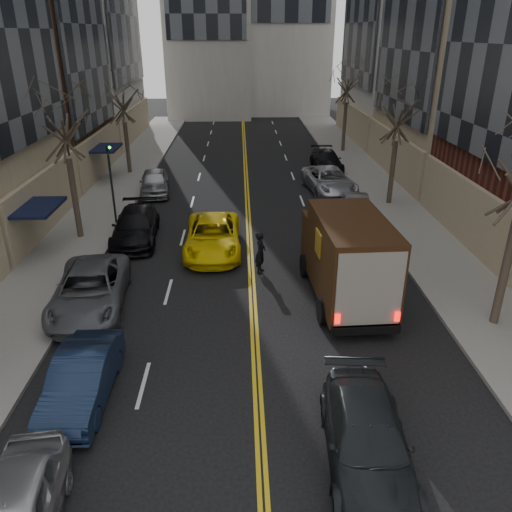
% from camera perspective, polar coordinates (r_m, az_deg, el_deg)
% --- Properties ---
extents(sidewalk_left, '(4.00, 66.00, 0.15)m').
position_cam_1_polar(sidewalk_left, '(34.00, -16.47, 6.50)').
color(sidewalk_left, slate).
rests_on(sidewalk_left, ground).
extents(sidewalk_right, '(4.00, 66.00, 0.15)m').
position_cam_1_polar(sidewalk_right, '(34.23, 14.33, 6.87)').
color(sidewalk_right, slate).
rests_on(sidewalk_right, ground).
extents(tree_lf_mid, '(3.20, 3.20, 8.91)m').
position_cam_1_polar(tree_lf_mid, '(26.01, -21.40, 15.44)').
color(tree_lf_mid, '#382D23').
rests_on(tree_lf_mid, sidewalk_left).
extents(tree_lf_far, '(3.20, 3.20, 8.12)m').
position_cam_1_polar(tree_lf_far, '(38.53, -15.13, 17.75)').
color(tree_lf_far, '#382D23').
rests_on(tree_lf_far, sidewalk_left).
extents(tree_rt_mid, '(3.20, 3.20, 8.32)m').
position_cam_1_polar(tree_rt_mid, '(31.05, 16.14, 16.51)').
color(tree_rt_mid, '#382D23').
rests_on(tree_rt_mid, sidewalk_right).
extents(tree_rt_far, '(3.20, 3.20, 9.11)m').
position_cam_1_polar(tree_rt_far, '(45.47, 10.50, 19.94)').
color(tree_rt_far, '#382D23').
rests_on(tree_rt_far, sidewalk_right).
extents(traffic_signal, '(0.29, 0.26, 4.70)m').
position_cam_1_polar(traffic_signal, '(28.20, -16.27, 8.81)').
color(traffic_signal, black).
rests_on(traffic_signal, sidewalk_left).
extents(ups_truck, '(2.95, 6.71, 3.62)m').
position_cam_1_polar(ups_truck, '(19.77, 10.28, -0.19)').
color(ups_truck, black).
rests_on(ups_truck, ground).
extents(observer_sedan, '(2.37, 5.14, 1.45)m').
position_cam_1_polar(observer_sedan, '(13.33, 12.56, -19.81)').
color(observer_sedan, black).
rests_on(observer_sedan, ground).
extents(taxi, '(2.74, 5.77, 1.59)m').
position_cam_1_polar(taxi, '(24.36, -4.96, 2.28)').
color(taxi, yellow).
rests_on(taxi, ground).
extents(pedestrian, '(0.61, 0.79, 1.92)m').
position_cam_1_polar(pedestrian, '(22.06, 0.51, 0.41)').
color(pedestrian, black).
rests_on(pedestrian, ground).
extents(parked_lf_b, '(1.55, 4.39, 1.44)m').
position_cam_1_polar(parked_lf_b, '(15.67, -19.28, -13.09)').
color(parked_lf_b, '#101B33').
rests_on(parked_lf_b, ground).
extents(parked_lf_c, '(3.20, 5.94, 1.59)m').
position_cam_1_polar(parked_lf_c, '(20.31, -18.45, -3.66)').
color(parked_lf_c, '#54585D').
rests_on(parked_lf_c, ground).
extents(parked_lf_d, '(2.54, 5.49, 1.55)m').
position_cam_1_polar(parked_lf_d, '(26.34, -13.60, 3.35)').
color(parked_lf_d, black).
rests_on(parked_lf_d, ground).
extents(parked_lf_e, '(2.44, 4.80, 1.56)m').
position_cam_1_polar(parked_lf_e, '(34.05, -11.52, 8.29)').
color(parked_lf_e, '#929399').
rests_on(parked_lf_e, ground).
extents(parked_rt_a, '(1.72, 4.03, 1.29)m').
position_cam_1_polar(parked_rt_a, '(29.45, 11.38, 5.52)').
color(parked_rt_a, '#4A4B51').
rests_on(parked_rt_a, ground).
extents(parked_rt_b, '(3.42, 6.15, 1.63)m').
position_cam_1_polar(parked_rt_b, '(33.92, 8.37, 8.51)').
color(parked_rt_b, '#B5B7BE').
rests_on(parked_rt_b, ground).
extents(parked_rt_c, '(2.19, 5.09, 1.46)m').
position_cam_1_polar(parked_rt_c, '(39.87, 8.06, 10.77)').
color(parked_rt_c, black).
rests_on(parked_rt_c, ground).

